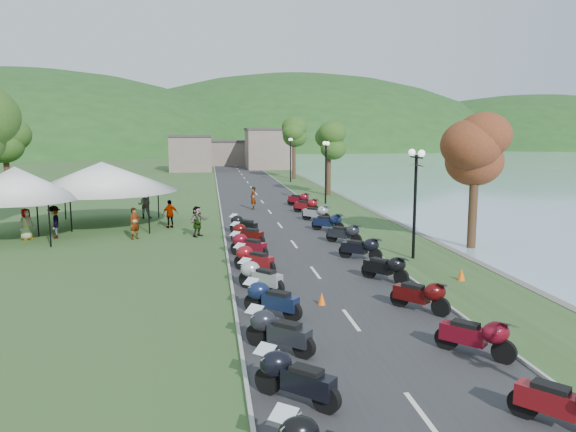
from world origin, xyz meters
name	(u,v)px	position (x,y,z in m)	size (l,w,h in m)	color
road	(262,202)	(0.00, 40.00, 0.01)	(7.00, 120.00, 0.02)	#2E2E30
hills_backdrop	(221,147)	(0.00, 200.00, 0.00)	(360.00, 120.00, 76.00)	#285621
far_building	(224,152)	(-2.00, 85.00, 2.50)	(18.00, 16.00, 5.00)	#7A695E
moto_row_left	(275,315)	(-2.49, 9.21, 0.55)	(2.60, 34.10, 1.10)	#331411
moto_row_right	(351,241)	(2.50, 19.89, 0.55)	(2.60, 36.05, 1.10)	#331411
vendor_tent_main	(103,194)	(-10.87, 29.35, 2.00)	(6.10, 6.10, 4.00)	white
vendor_tent_side	(17,204)	(-14.65, 25.32, 2.00)	(4.46, 4.46, 4.00)	white
tree_lakeside	(475,169)	(8.81, 19.97, 4.00)	(2.88, 2.88, 7.99)	#355F1E
pedestrian_a	(135,239)	(-8.41, 24.66, 0.00)	(0.64, 0.47, 1.75)	slate
pedestrian_b	(145,218)	(-8.72, 32.28, 0.00)	(0.90, 0.49, 1.84)	slate
pedestrian_c	(55,238)	(-12.84, 25.53, 0.00)	(1.18, 0.49, 1.82)	slate
traffic_cone_near	(322,299)	(-0.60, 11.67, 0.22)	(0.29, 0.29, 0.45)	#F2590C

